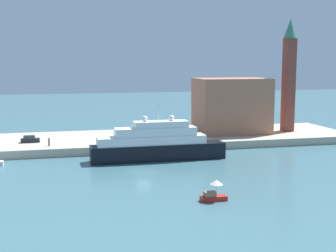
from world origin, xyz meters
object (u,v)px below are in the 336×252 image
at_px(small_motorboat, 214,193).
at_px(person_figure, 49,142).
at_px(large_yacht, 157,144).
at_px(parked_car, 30,139).
at_px(harbor_building, 232,106).
at_px(mooring_bollard, 136,143).
at_px(bell_tower, 289,71).

distance_m(small_motorboat, person_figure, 44.66).
height_order(large_yacht, small_motorboat, large_yacht).
bearing_deg(large_yacht, parked_car, 146.58).
xyz_separation_m(harbor_building, mooring_bollard, (-25.44, -10.60, -6.29)).
relative_size(small_motorboat, parked_car, 0.94).
bearing_deg(small_motorboat, person_figure, 120.09).
distance_m(parked_car, mooring_bollard, 23.26).
relative_size(small_motorboat, harbor_building, 0.21).
bearing_deg(bell_tower, parked_car, -178.47).
xyz_separation_m(small_motorboat, parked_car, (-26.40, 44.10, 1.22)).
distance_m(small_motorboat, bell_tower, 59.90).
relative_size(bell_tower, mooring_bollard, 38.39).
bearing_deg(mooring_bollard, bell_tower, 14.00).
distance_m(large_yacht, person_figure, 23.04).
distance_m(small_motorboat, mooring_bollard, 36.07).
bearing_deg(small_motorboat, parked_car, 120.91).
bearing_deg(parked_car, small_motorboat, -59.09).
height_order(bell_tower, mooring_bollard, bell_tower).
xyz_separation_m(large_yacht, harbor_building, (22.70, 18.39, 5.31)).
bearing_deg(small_motorboat, harbor_building, 65.88).
height_order(large_yacht, bell_tower, bell_tower).
bearing_deg(harbor_building, bell_tower, -2.36).
xyz_separation_m(parked_car, mooring_bollard, (21.71, -8.35, -0.29)).
relative_size(large_yacht, mooring_bollard, 36.72).
bearing_deg(large_yacht, person_figure, 152.43).
bearing_deg(person_figure, large_yacht, -27.57).
bearing_deg(person_figure, bell_tower, 7.02).
xyz_separation_m(large_yacht, small_motorboat, (1.95, -27.96, -1.91)).
height_order(parked_car, person_figure, person_figure).
bearing_deg(large_yacht, mooring_bollard, 109.35).
bearing_deg(parked_car, bell_tower, 1.53).
relative_size(parked_car, mooring_bollard, 5.48).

